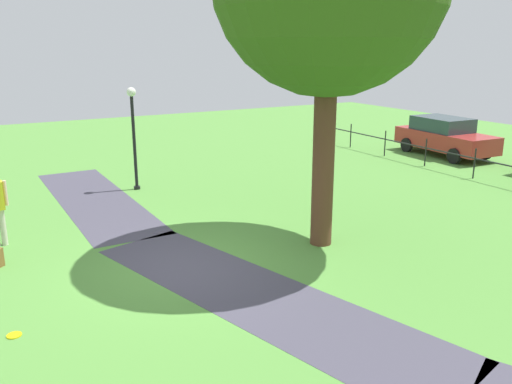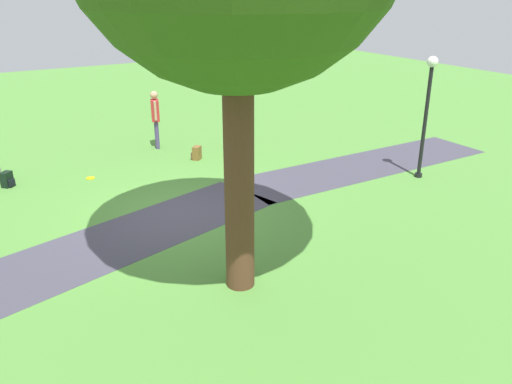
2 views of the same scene
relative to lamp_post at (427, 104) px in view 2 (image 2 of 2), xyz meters
name	(u,v)px [view 2 (image 2 of 2)]	position (x,y,z in m)	size (l,w,h in m)	color
ground_plane	(181,215)	(6.53, -0.99, -2.00)	(48.00, 48.00, 0.00)	#518D39
footpath_segment_near	(367,165)	(0.53, -1.46, -1.99)	(8.02, 2.07, 0.01)	#423F4D
footpath_segment_mid	(107,245)	(8.39, -0.37, -1.99)	(8.24, 4.03, 0.01)	#423F4D
lamp_post	(427,104)	(0.00, 0.00, 0.00)	(0.28, 0.28, 3.20)	black
woman_with_handbag	(237,122)	(3.28, -4.22, -0.96)	(0.25, 0.52, 1.77)	beige
man_near_boulder	(155,115)	(5.14, -6.13, -0.93)	(0.34, 0.50, 1.82)	#4D3E71
handbag_on_grass	(229,142)	(3.11, -5.11, -1.86)	(0.34, 0.34, 0.31)	brown
backpack_by_boulder	(7,180)	(9.68, -4.88, -1.80)	(0.35, 0.35, 0.40)	black
spare_backpack_on_lawn	(197,153)	(4.55, -4.44, -1.80)	(0.35, 0.35, 0.40)	brown
frisbee_on_grass	(90,178)	(7.70, -4.41, -1.99)	(0.23, 0.23, 0.02)	#D6C00D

